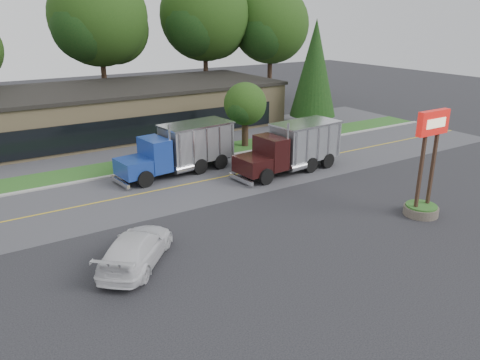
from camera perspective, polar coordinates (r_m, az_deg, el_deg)
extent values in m
plane|color=#333338|center=(23.34, -0.04, -7.72)|extent=(140.00, 140.00, 0.00)
cube|color=#4F4F54|center=(30.68, -9.04, -1.07)|extent=(60.00, 8.00, 0.02)
cube|color=gold|center=(30.68, -9.04, -1.07)|extent=(60.00, 0.12, 0.01)
cube|color=#9E9E99|center=(34.37, -11.86, 1.04)|extent=(60.00, 0.30, 0.12)
cube|color=#22501B|center=(35.99, -12.89, 1.81)|extent=(60.00, 3.40, 0.03)
cube|color=#4F4F54|center=(40.57, -15.32, 3.62)|extent=(60.00, 7.00, 0.02)
cube|color=tan|center=(46.27, -15.45, 8.09)|extent=(32.00, 12.00, 4.00)
cylinder|color=#6B6054|center=(28.29, 21.17, -3.49)|extent=(1.90, 1.90, 0.50)
cylinder|color=#22501B|center=(28.18, 21.24, -2.93)|extent=(1.70, 1.70, 0.10)
cube|color=#332116|center=(27.11, 21.13, 0.84)|extent=(0.16, 0.16, 5.00)
cube|color=#332116|center=(27.90, 22.38, 1.19)|extent=(0.16, 0.16, 5.00)
cube|color=red|center=(26.83, 22.49, 6.49)|extent=(2.20, 0.35, 1.30)
cube|color=beige|center=(26.72, 22.82, 6.40)|extent=(1.50, 0.04, 0.50)
cube|color=beige|center=(26.94, 22.17, 6.58)|extent=(1.50, 0.04, 0.50)
cylinder|color=#382619|center=(54.26, -16.09, 10.51)|extent=(0.56, 0.56, 5.60)
sphere|color=#1E3E11|center=(53.68, -16.89, 18.53)|extent=(10.24, 10.24, 10.24)
sphere|color=#1E3E11|center=(55.49, -15.16, 17.37)|extent=(7.68, 7.68, 7.68)
sphere|color=black|center=(52.34, -18.23, 17.33)|extent=(7.04, 7.04, 7.04)
cylinder|color=#382619|center=(57.86, -4.16, 11.77)|extent=(0.56, 0.56, 5.65)
sphere|color=#1E3E11|center=(57.31, -4.36, 19.39)|extent=(10.34, 10.34, 10.34)
sphere|color=#1E3E11|center=(59.40, -3.21, 18.17)|extent=(7.75, 7.75, 7.75)
sphere|color=black|center=(55.72, -5.38, 18.35)|extent=(7.11, 7.11, 7.11)
cylinder|color=#382619|center=(60.42, 3.61, 11.84)|extent=(0.56, 0.56, 5.08)
sphere|color=#1E3E11|center=(59.88, 3.76, 18.38)|extent=(9.28, 9.28, 9.28)
sphere|color=#1E3E11|center=(61.87, 4.44, 17.33)|extent=(6.96, 6.96, 6.96)
sphere|color=black|center=(58.35, 3.05, 17.51)|extent=(6.38, 6.38, 6.38)
cylinder|color=#382619|center=(48.28, 8.75, 7.21)|extent=(0.44, 0.44, 1.00)
cone|color=black|center=(47.45, 9.07, 13.31)|extent=(4.54, 4.54, 9.28)
cylinder|color=#382619|center=(39.96, 0.62, 5.53)|extent=(0.56, 0.56, 1.95)
sphere|color=#1E3E11|center=(39.39, 0.63, 9.27)|extent=(3.57, 3.57, 3.57)
sphere|color=#1E3E11|center=(40.20, 1.09, 8.83)|extent=(2.68, 2.68, 2.68)
sphere|color=black|center=(38.88, 0.20, 8.63)|extent=(2.45, 2.45, 2.45)
cube|color=black|center=(33.51, -7.28, 1.85)|extent=(8.28, 1.94, 0.28)
cube|color=navy|center=(31.73, -12.80, 1.53)|extent=(2.22, 2.51, 1.10)
cube|color=navy|center=(32.25, -10.33, 3.11)|extent=(1.70, 2.55, 2.20)
cube|color=black|center=(31.86, -11.35, 3.59)|extent=(0.30, 2.09, 0.90)
cube|color=silver|center=(33.84, -5.32, 4.66)|extent=(5.17, 3.05, 2.50)
cube|color=silver|center=(33.53, -5.39, 6.81)|extent=(5.34, 3.21, 0.12)
cylinder|color=black|center=(32.96, -13.35, 1.16)|extent=(1.13, 0.47, 1.10)
cylinder|color=black|center=(31.00, -11.47, 0.12)|extent=(1.13, 0.47, 1.10)
cylinder|color=black|center=(35.35, -5.81, 2.86)|extent=(1.13, 0.47, 1.10)
cylinder|color=black|center=(33.53, -3.64, 1.98)|extent=(1.13, 0.47, 1.10)
cube|color=black|center=(33.79, 6.19, 2.05)|extent=(8.02, 1.68, 0.28)
cube|color=black|center=(31.45, 1.60, 1.86)|extent=(2.10, 2.46, 1.10)
cube|color=black|center=(32.23, 3.78, 3.38)|extent=(1.59, 2.51, 2.20)
cube|color=black|center=(31.74, 2.97, 3.89)|extent=(0.24, 2.10, 0.90)
cube|color=silver|center=(34.32, 7.97, 4.77)|extent=(4.96, 2.90, 2.50)
cube|color=silver|center=(34.02, 8.07, 6.89)|extent=(5.12, 3.06, 0.12)
cylinder|color=black|center=(32.58, 0.57, 1.49)|extent=(1.13, 0.44, 1.10)
cylinder|color=black|center=(30.89, 3.18, 0.42)|extent=(1.13, 0.44, 1.10)
cylinder|color=black|center=(35.74, 6.96, 3.00)|extent=(1.13, 0.44, 1.10)
cylinder|color=black|center=(34.20, 9.62, 2.10)|extent=(1.13, 0.44, 1.10)
imported|color=silver|center=(21.74, -12.56, -8.15)|extent=(5.09, 5.40, 1.53)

